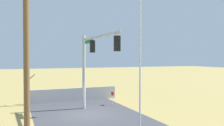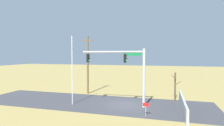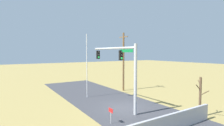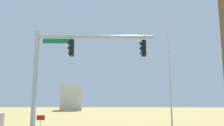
{
  "view_description": "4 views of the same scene",
  "coord_description": "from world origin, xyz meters",
  "px_view_note": "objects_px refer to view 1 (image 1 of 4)",
  "views": [
    {
      "loc": [
        -17.41,
        5.16,
        4.4
      ],
      "look_at": [
        -1.96,
        -1.22,
        4.02
      ],
      "focal_mm": 37.93,
      "sensor_mm": 36.0,
      "label": 1
    },
    {
      "loc": [
        4.53,
        -20.49,
        5.62
      ],
      "look_at": [
        -1.06,
        -1.17,
        4.77
      ],
      "focal_mm": 30.09,
      "sensor_mm": 36.0,
      "label": 2
    },
    {
      "loc": [
        14.13,
        -10.3,
        5.53
      ],
      "look_at": [
        -1.82,
        -0.2,
        4.41
      ],
      "focal_mm": 28.28,
      "sensor_mm": 36.0,
      "label": 3
    },
    {
      "loc": [
        -2.64,
        13.11,
        2.13
      ],
      "look_at": [
        -2.15,
        -1.28,
        4.49
      ],
      "focal_mm": 37.99,
      "sensor_mm": 36.0,
      "label": 4
    }
  ],
  "objects_px": {
    "signal_mast": "(92,57)",
    "bare_tree": "(29,86)",
    "utility_pole": "(26,59)",
    "open_sign": "(112,95)",
    "flagpole": "(140,67)"
  },
  "relations": [
    {
      "from": "signal_mast",
      "to": "bare_tree",
      "type": "relative_size",
      "value": 2.03
    },
    {
      "from": "utility_pole",
      "to": "signal_mast",
      "type": "bearing_deg",
      "value": -37.04
    },
    {
      "from": "signal_mast",
      "to": "utility_pole",
      "type": "distance_m",
      "value": 8.52
    },
    {
      "from": "signal_mast",
      "to": "open_sign",
      "type": "xyz_separation_m",
      "value": [
        2.4,
        -2.77,
        -3.53
      ]
    },
    {
      "from": "bare_tree",
      "to": "open_sign",
      "type": "distance_m",
      "value": 7.8
    },
    {
      "from": "signal_mast",
      "to": "utility_pole",
      "type": "bearing_deg",
      "value": 142.96
    },
    {
      "from": "utility_pole",
      "to": "open_sign",
      "type": "height_order",
      "value": "utility_pole"
    },
    {
      "from": "signal_mast",
      "to": "bare_tree",
      "type": "height_order",
      "value": "signal_mast"
    },
    {
      "from": "utility_pole",
      "to": "bare_tree",
      "type": "relative_size",
      "value": 2.42
    },
    {
      "from": "signal_mast",
      "to": "bare_tree",
      "type": "xyz_separation_m",
      "value": [
        5.27,
        4.44,
        -2.65
      ]
    },
    {
      "from": "signal_mast",
      "to": "flagpole",
      "type": "xyz_separation_m",
      "value": [
        -6.07,
        -0.94,
        -0.54
      ]
    },
    {
      "from": "open_sign",
      "to": "flagpole",
      "type": "bearing_deg",
      "value": 167.82
    },
    {
      "from": "signal_mast",
      "to": "utility_pole",
      "type": "relative_size",
      "value": 0.84
    },
    {
      "from": "open_sign",
      "to": "utility_pole",
      "type": "bearing_deg",
      "value": 139.36
    },
    {
      "from": "flagpole",
      "to": "utility_pole",
      "type": "xyz_separation_m",
      "value": [
        -0.73,
        6.07,
        0.45
      ]
    }
  ]
}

